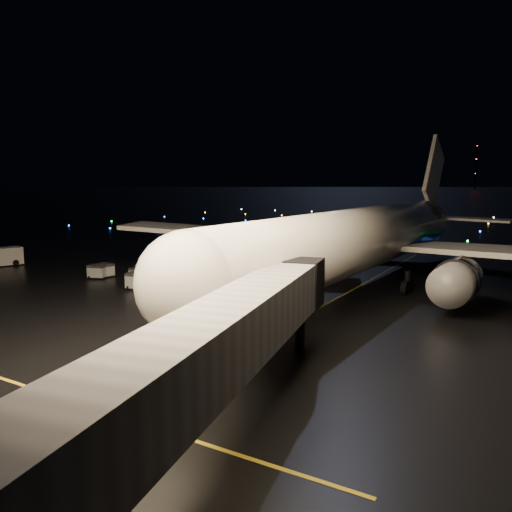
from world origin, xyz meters
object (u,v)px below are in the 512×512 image
(belt_loader, at_px, (177,294))
(crew_c, at_px, (152,285))
(service_truck, at_px, (0,257))
(baggage_cart_1, at_px, (138,274))
(baggage_cart_2, at_px, (97,272))
(airliner, at_px, (373,203))
(pushback_tug, at_px, (128,361))
(baggage_cart_3, at_px, (106,270))
(baggage_cart_0, at_px, (137,281))

(belt_loader, relative_size, crew_c, 3.19)
(service_truck, height_order, baggage_cart_1, service_truck)
(belt_loader, bearing_deg, crew_c, 146.29)
(baggage_cart_2, bearing_deg, airliner, 4.70)
(belt_loader, xyz_separation_m, crew_c, (-6.56, 3.90, -0.53))
(airliner, relative_size, pushback_tug, 16.19)
(baggage_cart_3, bearing_deg, belt_loader, -15.39)
(airliner, xyz_separation_m, baggage_cart_0, (-21.65, -14.68, -8.42))
(crew_c, distance_m, baggage_cart_3, 12.47)
(baggage_cart_0, distance_m, baggage_cart_1, 4.90)
(airliner, height_order, service_truck, airliner)
(airliner, distance_m, baggage_cart_3, 33.36)
(service_truck, bearing_deg, pushback_tug, -7.10)
(baggage_cart_2, bearing_deg, baggage_cart_0, -31.68)
(pushback_tug, height_order, belt_loader, belt_loader)
(baggage_cart_3, bearing_deg, airliner, 29.76)
(baggage_cart_2, bearing_deg, service_truck, 163.42)
(baggage_cart_3, bearing_deg, baggage_cart_1, 10.88)
(airliner, relative_size, crew_c, 33.93)
(airliner, distance_m, baggage_cart_2, 33.81)
(belt_loader, height_order, baggage_cart_0, belt_loader)
(baggage_cart_0, bearing_deg, pushback_tug, -61.93)
(pushback_tug, bearing_deg, baggage_cart_2, 147.46)
(baggage_cart_0, height_order, baggage_cart_3, baggage_cart_0)
(crew_c, bearing_deg, baggage_cart_0, -159.95)
(crew_c, xyz_separation_m, baggage_cart_2, (-11.57, 3.13, -0.13))
(airliner, xyz_separation_m, pushback_tug, (-4.59, -33.45, -8.38))
(pushback_tug, distance_m, crew_c, 22.63)
(pushback_tug, distance_m, baggage_cart_1, 30.26)
(crew_c, bearing_deg, baggage_cart_1, -177.61)
(airliner, height_order, baggage_cart_3, airliner)
(airliner, xyz_separation_m, baggage_cart_3, (-30.26, -11.17, -8.53))
(pushback_tug, height_order, baggage_cart_2, pushback_tug)
(baggage_cart_1, bearing_deg, belt_loader, -43.43)
(pushback_tug, bearing_deg, crew_c, 135.00)
(airliner, bearing_deg, baggage_cart_2, -154.67)
(service_truck, distance_m, baggage_cart_2, 18.71)
(belt_loader, height_order, baggage_cart_2, belt_loader)
(pushback_tug, relative_size, baggage_cart_0, 1.86)
(airliner, distance_m, crew_c, 25.77)
(baggage_cart_0, bearing_deg, airliner, 19.95)
(crew_c, bearing_deg, pushback_tug, -12.69)
(belt_loader, relative_size, service_truck, 0.88)
(belt_loader, relative_size, baggage_cart_3, 3.20)
(service_truck, bearing_deg, baggage_cart_1, 22.34)
(belt_loader, relative_size, baggage_cart_1, 3.38)
(baggage_cart_3, bearing_deg, service_truck, -164.88)
(baggage_cart_1, distance_m, baggage_cart_3, 5.33)
(pushback_tug, distance_m, baggage_cart_0, 25.36)
(pushback_tug, height_order, baggage_cart_3, pushback_tug)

